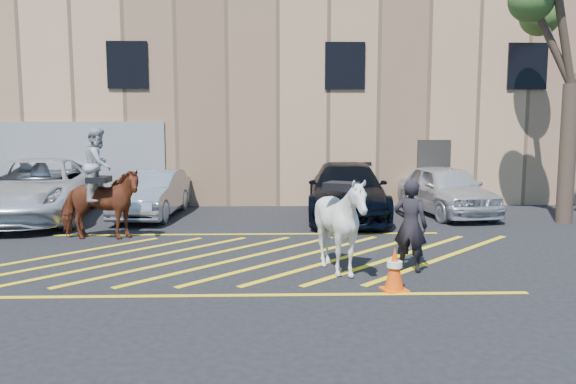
{
  "coord_description": "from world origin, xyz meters",
  "views": [
    {
      "loc": [
        0.6,
        -11.5,
        2.73
      ],
      "look_at": [
        0.95,
        0.2,
        1.3
      ],
      "focal_mm": 35.0,
      "sensor_mm": 36.0,
      "label": 1
    }
  ],
  "objects_px": {
    "car_blue_suv": "(347,191)",
    "car_silver_sedan": "(152,194)",
    "car_white_pickup": "(36,189)",
    "tree": "(576,11)",
    "handler": "(410,225)",
    "traffic_cone": "(394,269)",
    "saddled_white": "(341,225)",
    "mounted_bay": "(100,195)",
    "car_white_suv": "(446,190)"
  },
  "relations": [
    {
      "from": "car_blue_suv",
      "to": "car_silver_sedan",
      "type": "bearing_deg",
      "value": -178.38
    },
    {
      "from": "car_white_pickup",
      "to": "tree",
      "type": "relative_size",
      "value": 0.85
    },
    {
      "from": "car_blue_suv",
      "to": "handler",
      "type": "relative_size",
      "value": 3.15
    },
    {
      "from": "car_blue_suv",
      "to": "tree",
      "type": "bearing_deg",
      "value": -5.45
    },
    {
      "from": "traffic_cone",
      "to": "car_white_pickup",
      "type": "bearing_deg",
      "value": 140.55
    },
    {
      "from": "handler",
      "to": "saddled_white",
      "type": "bearing_deg",
      "value": 36.97
    },
    {
      "from": "mounted_bay",
      "to": "tree",
      "type": "bearing_deg",
      "value": 8.97
    },
    {
      "from": "car_white_suv",
      "to": "tree",
      "type": "height_order",
      "value": "tree"
    },
    {
      "from": "car_blue_suv",
      "to": "saddled_white",
      "type": "bearing_deg",
      "value": -93.91
    },
    {
      "from": "car_silver_sedan",
      "to": "saddled_white",
      "type": "height_order",
      "value": "saddled_white"
    },
    {
      "from": "handler",
      "to": "saddled_white",
      "type": "xyz_separation_m",
      "value": [
        -1.31,
        -0.18,
        0.05
      ]
    },
    {
      "from": "car_blue_suv",
      "to": "traffic_cone",
      "type": "height_order",
      "value": "car_blue_suv"
    },
    {
      "from": "car_blue_suv",
      "to": "mounted_bay",
      "type": "relative_size",
      "value": 2.06
    },
    {
      "from": "car_white_pickup",
      "to": "tree",
      "type": "distance_m",
      "value": 15.62
    },
    {
      "from": "car_blue_suv",
      "to": "car_white_suv",
      "type": "relative_size",
      "value": 1.23
    },
    {
      "from": "car_silver_sedan",
      "to": "tree",
      "type": "bearing_deg",
      "value": -2.98
    },
    {
      "from": "car_white_pickup",
      "to": "mounted_bay",
      "type": "distance_m",
      "value": 3.96
    },
    {
      "from": "car_white_suv",
      "to": "tree",
      "type": "bearing_deg",
      "value": -36.67
    },
    {
      "from": "car_blue_suv",
      "to": "saddled_white",
      "type": "relative_size",
      "value": 2.55
    },
    {
      "from": "car_white_suv",
      "to": "mounted_bay",
      "type": "distance_m",
      "value": 9.94
    },
    {
      "from": "car_white_pickup",
      "to": "traffic_cone",
      "type": "xyz_separation_m",
      "value": [
        8.74,
        -7.19,
        -0.5
      ]
    },
    {
      "from": "car_silver_sedan",
      "to": "car_white_suv",
      "type": "bearing_deg",
      "value": 4.93
    },
    {
      "from": "car_white_suv",
      "to": "mounted_bay",
      "type": "relative_size",
      "value": 1.67
    },
    {
      "from": "car_white_pickup",
      "to": "tree",
      "type": "xyz_separation_m",
      "value": [
        14.82,
        -0.99,
        4.82
      ]
    },
    {
      "from": "saddled_white",
      "to": "car_blue_suv",
      "type": "bearing_deg",
      "value": 81.44
    },
    {
      "from": "car_blue_suv",
      "to": "car_white_suv",
      "type": "distance_m",
      "value": 3.12
    },
    {
      "from": "car_white_suv",
      "to": "mounted_bay",
      "type": "height_order",
      "value": "mounted_bay"
    },
    {
      "from": "car_white_pickup",
      "to": "saddled_white",
      "type": "xyz_separation_m",
      "value": [
        7.98,
        -6.15,
        0.05
      ]
    },
    {
      "from": "car_white_pickup",
      "to": "car_white_suv",
      "type": "xyz_separation_m",
      "value": [
        12.0,
        0.55,
        -0.12
      ]
    },
    {
      "from": "traffic_cone",
      "to": "tree",
      "type": "bearing_deg",
      "value": 45.55
    },
    {
      "from": "car_blue_suv",
      "to": "tree",
      "type": "xyz_separation_m",
      "value": [
        5.9,
        -1.05,
        4.9
      ]
    },
    {
      "from": "traffic_cone",
      "to": "tree",
      "type": "xyz_separation_m",
      "value": [
        6.08,
        6.2,
        5.33
      ]
    },
    {
      "from": "car_white_suv",
      "to": "handler",
      "type": "relative_size",
      "value": 2.56
    },
    {
      "from": "car_white_pickup",
      "to": "car_silver_sedan",
      "type": "relative_size",
      "value": 1.51
    },
    {
      "from": "car_silver_sedan",
      "to": "handler",
      "type": "xyz_separation_m",
      "value": [
        6.07,
        -6.34,
        0.18
      ]
    },
    {
      "from": "handler",
      "to": "traffic_cone",
      "type": "bearing_deg",
      "value": 94.93
    },
    {
      "from": "car_silver_sedan",
      "to": "saddled_white",
      "type": "bearing_deg",
      "value": -50.15
    },
    {
      "from": "car_blue_suv",
      "to": "mounted_bay",
      "type": "xyz_separation_m",
      "value": [
        -6.23,
        -2.97,
        0.28
      ]
    },
    {
      "from": "car_silver_sedan",
      "to": "mounted_bay",
      "type": "xyz_separation_m",
      "value": [
        -0.53,
        -3.27,
        0.38
      ]
    },
    {
      "from": "car_white_pickup",
      "to": "mounted_bay",
      "type": "relative_size",
      "value": 2.37
    },
    {
      "from": "saddled_white",
      "to": "car_silver_sedan",
      "type": "bearing_deg",
      "value": 126.18
    },
    {
      "from": "tree",
      "to": "car_silver_sedan",
      "type": "bearing_deg",
      "value": 173.34
    },
    {
      "from": "car_white_pickup",
      "to": "tree",
      "type": "height_order",
      "value": "tree"
    },
    {
      "from": "car_white_pickup",
      "to": "car_blue_suv",
      "type": "xyz_separation_m",
      "value": [
        8.92,
        0.06,
        -0.08
      ]
    },
    {
      "from": "car_white_pickup",
      "to": "saddled_white",
      "type": "height_order",
      "value": "saddled_white"
    },
    {
      "from": "car_white_suv",
      "to": "saddled_white",
      "type": "bearing_deg",
      "value": -128.86
    },
    {
      "from": "car_white_pickup",
      "to": "saddled_white",
      "type": "bearing_deg",
      "value": -45.5
    },
    {
      "from": "traffic_cone",
      "to": "saddled_white",
      "type": "bearing_deg",
      "value": 126.12
    },
    {
      "from": "saddled_white",
      "to": "traffic_cone",
      "type": "bearing_deg",
      "value": -53.88
    },
    {
      "from": "traffic_cone",
      "to": "car_blue_suv",
      "type": "bearing_deg",
      "value": 88.59
    }
  ]
}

